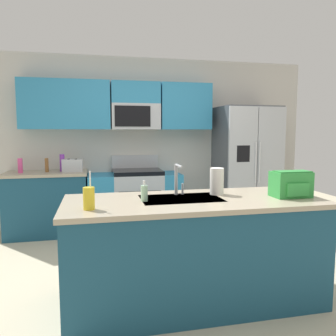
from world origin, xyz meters
name	(u,v)px	position (x,y,z in m)	size (l,w,h in m)	color
ground_plane	(181,278)	(0.00, 0.00, 0.00)	(9.00, 9.00, 0.00)	beige
kitchen_wall_unit	(139,131)	(-0.14, 2.08, 1.47)	(5.20, 0.43, 2.60)	beige
back_counter	(47,203)	(-1.50, 1.80, 0.45)	(1.13, 0.63, 0.90)	navy
range_oven	(135,200)	(-0.25, 1.80, 0.44)	(1.36, 0.61, 1.10)	#B7BABF
refrigerator	(246,166)	(1.51, 1.73, 0.93)	(0.90, 0.76, 1.85)	#4C4F54
island_counter	(193,250)	(-0.01, -0.46, 0.45)	(2.16, 0.89, 0.90)	navy
toaster	(72,165)	(-1.14, 1.75, 0.99)	(0.28, 0.16, 0.18)	#B7BABF
pepper_mill	(47,165)	(-1.49, 1.80, 1.00)	(0.05, 0.05, 0.20)	brown
bottle_pink	(20,166)	(-1.83, 1.77, 1.00)	(0.06, 0.06, 0.20)	#EA4C93
bottle_purple	(62,163)	(-1.28, 1.83, 1.02)	(0.07, 0.07, 0.25)	purple
sink_faucet	(178,177)	(-0.11, -0.26, 1.07)	(0.09, 0.22, 0.28)	#B7BABF
drink_cup_yellow	(89,198)	(-0.87, -0.66, 0.98)	(0.08, 0.08, 0.28)	yellow
soap_dispenser	(144,193)	(-0.43, -0.46, 0.97)	(0.06, 0.06, 0.17)	#A5D8B2
paper_towel_roll	(217,181)	(0.25, -0.30, 1.02)	(0.12, 0.12, 0.24)	white
backpack	(291,184)	(0.84, -0.55, 1.02)	(0.32, 0.22, 0.23)	green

